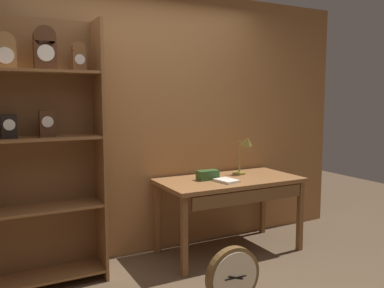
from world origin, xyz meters
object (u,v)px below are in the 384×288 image
toolbox_small (208,175)px  open_repair_manual (227,181)px  desk_lamp (245,150)px  bookshelf (24,148)px  round_clock_large (233,278)px  workbench (231,187)px

toolbox_small → open_repair_manual: (0.11, -0.18, -0.03)m
desk_lamp → toolbox_small: desk_lamp is taller
bookshelf → round_clock_large: 1.90m
desk_lamp → workbench: bearing=-150.5°
desk_lamp → open_repair_manual: size_ratio=1.88×
bookshelf → open_repair_manual: 1.81m
bookshelf → workbench: bookshelf is taller
open_repair_manual → round_clock_large: size_ratio=0.46×
workbench → round_clock_large: 1.19m
toolbox_small → open_repair_manual: toolbox_small is taller
bookshelf → round_clock_large: (1.28, -1.06, -0.91)m
round_clock_large → open_repair_manual: bearing=60.4°
bookshelf → workbench: 1.94m
desk_lamp → toolbox_small: 0.53m
bookshelf → workbench: bearing=-3.8°
desk_lamp → round_clock_large: (-0.85, -1.09, -0.76)m
toolbox_small → round_clock_large: toolbox_small is taller
bookshelf → desk_lamp: 2.14m
round_clock_large → bookshelf: bearing=140.2°
toolbox_small → open_repair_manual: bearing=-59.4°
open_repair_manual → round_clock_large: 1.10m
bookshelf → round_clock_large: size_ratio=4.62×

